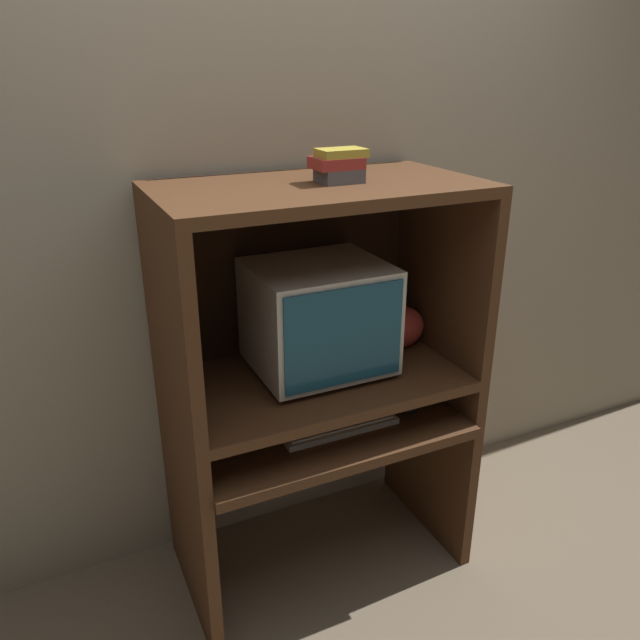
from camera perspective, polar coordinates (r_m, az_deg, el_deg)
ground_plane at (r=2.40m, az=3.05°, el=-24.80°), size 12.00×12.00×0.00m
wall_back at (r=2.24m, az=-3.89°, el=10.53°), size 6.00×0.06×2.60m
desk_base at (r=2.29m, az=0.26°, el=-13.76°), size 1.00×0.59×0.62m
desk_monitor_shelf at (r=2.14m, az=-0.11°, el=-5.84°), size 1.00×0.56×0.16m
hutch_upper at (r=1.99m, az=-0.55°, el=6.37°), size 1.00×0.56×0.64m
crt_monitor at (r=2.07m, az=-0.14°, el=0.28°), size 0.44×0.39×0.38m
keyboard at (r=2.13m, az=1.62°, el=-9.55°), size 0.41×0.13×0.03m
mouse at (r=2.24m, az=8.19°, el=-8.03°), size 0.06×0.04×0.03m
snack_bag at (r=2.31m, az=7.27°, el=-0.66°), size 0.19×0.14×0.16m
book_stack at (r=1.92m, az=1.71°, el=13.95°), size 0.16×0.11×0.10m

